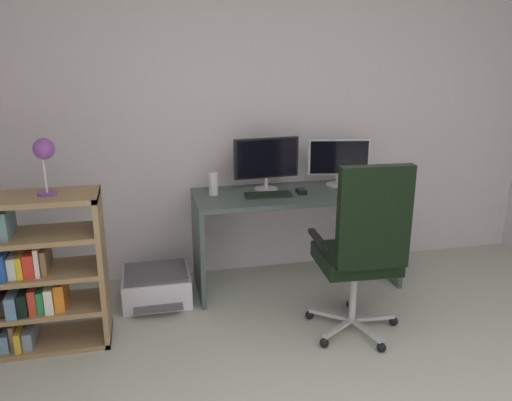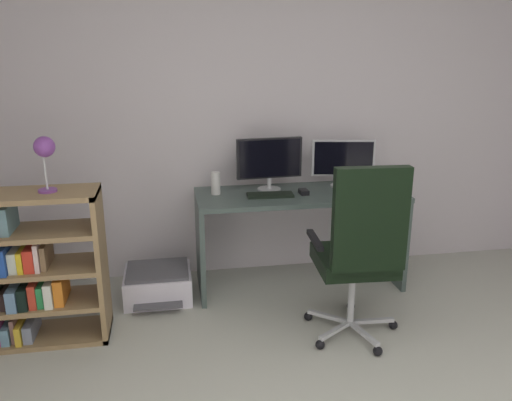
{
  "view_description": "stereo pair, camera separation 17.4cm",
  "coord_description": "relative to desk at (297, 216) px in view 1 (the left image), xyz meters",
  "views": [
    {
      "loc": [
        -1.01,
        -1.28,
        1.83
      ],
      "look_at": [
        -0.27,
        2.02,
        0.8
      ],
      "focal_mm": 36.03,
      "sensor_mm": 36.0,
      "label": 1
    },
    {
      "loc": [
        -0.84,
        -1.31,
        1.83
      ],
      "look_at": [
        -0.27,
        2.02,
        0.8
      ],
      "focal_mm": 36.03,
      "sensor_mm": 36.0,
      "label": 2
    }
  ],
  "objects": [
    {
      "name": "printer",
      "position": [
        -1.1,
        -0.06,
        -0.45
      ],
      "size": [
        0.49,
        0.51,
        0.24
      ],
      "color": "silver",
      "rests_on": "ground"
    },
    {
      "name": "wall_back",
      "position": [
        -0.13,
        0.43,
        0.81
      ],
      "size": [
        4.63,
        0.1,
        2.75
      ],
      "primitive_type": "cube",
      "color": "silver",
      "rests_on": "ground"
    },
    {
      "name": "bookshelf",
      "position": [
        -1.84,
        -0.48,
        -0.09
      ],
      "size": [
        0.73,
        0.35,
        0.98
      ],
      "color": "olive",
      "rests_on": "ground"
    },
    {
      "name": "office_chair",
      "position": [
        0.15,
        -0.87,
        0.08
      ],
      "size": [
        0.62,
        0.63,
        1.18
      ],
      "color": "#B7BABC",
      "rests_on": "ground"
    },
    {
      "name": "computer_mouse",
      "position": [
        0.02,
        -0.04,
        0.21
      ],
      "size": [
        0.06,
        0.1,
        0.03
      ],
      "primitive_type": "cube",
      "rotation": [
        0.0,
        0.0,
        0.04
      ],
      "color": "black",
      "rests_on": "desk"
    },
    {
      "name": "monitor_secondary",
      "position": [
        0.37,
        0.11,
        0.41
      ],
      "size": [
        0.49,
        0.18,
        0.37
      ],
      "color": "#B2B5B7",
      "rests_on": "desk"
    },
    {
      "name": "desktop_speaker",
      "position": [
        -0.63,
        0.07,
        0.28
      ],
      "size": [
        0.07,
        0.07,
        0.17
      ],
      "primitive_type": "cylinder",
      "color": "silver",
      "rests_on": "desk"
    },
    {
      "name": "monitor_main",
      "position": [
        -0.22,
        0.11,
        0.43
      ],
      "size": [
        0.51,
        0.18,
        0.4
      ],
      "color": "#B2B5B7",
      "rests_on": "desk"
    },
    {
      "name": "keyboard",
      "position": [
        -0.24,
        -0.06,
        0.21
      ],
      "size": [
        0.35,
        0.15,
        0.02
      ],
      "primitive_type": "cube",
      "rotation": [
        0.0,
        0.0,
        -0.05
      ],
      "color": "black",
      "rests_on": "desk"
    },
    {
      "name": "desk",
      "position": [
        0.0,
        0.0,
        0.0
      ],
      "size": [
        1.57,
        0.59,
        0.76
      ],
      "color": "#404F4A",
      "rests_on": "ground"
    },
    {
      "name": "desk_lamp",
      "position": [
        -1.69,
        -0.48,
        0.67
      ],
      "size": [
        0.13,
        0.12,
        0.34
      ],
      "color": "#7C3E95",
      "rests_on": "bookshelf"
    }
  ]
}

